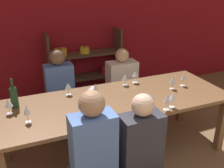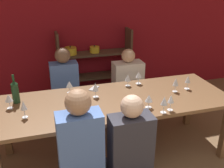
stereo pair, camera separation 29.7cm
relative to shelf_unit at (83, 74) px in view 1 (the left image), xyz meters
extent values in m
cube|color=maroon|center=(-0.23, 0.20, 0.87)|extent=(8.80, 0.06, 2.70)
cube|color=#4C3828|center=(-0.56, 0.00, 0.12)|extent=(0.04, 0.30, 1.21)
cube|color=#4C3828|center=(0.65, 0.00, 0.12)|extent=(0.04, 0.30, 1.21)
cube|color=#4C3828|center=(0.04, 0.00, -0.46)|extent=(1.21, 0.30, 0.04)
cylinder|color=black|center=(-0.36, 0.00, -0.38)|extent=(0.24, 0.24, 0.13)
sphere|color=black|center=(-0.36, 0.00, -0.30)|extent=(0.02, 0.02, 0.02)
cylinder|color=silver|center=(0.04, 0.00, -0.39)|extent=(0.18, 0.18, 0.11)
sphere|color=black|center=(0.04, 0.00, -0.32)|extent=(0.02, 0.02, 0.02)
cube|color=#4C3828|center=(0.04, 0.00, -0.06)|extent=(1.21, 0.30, 0.04)
cylinder|color=#338447|center=(-0.36, 0.00, 0.03)|extent=(0.18, 0.18, 0.14)
sphere|color=black|center=(-0.36, 0.00, 0.11)|extent=(0.02, 0.02, 0.02)
cylinder|color=red|center=(0.44, 0.00, 0.02)|extent=(0.23, 0.23, 0.13)
sphere|color=black|center=(0.44, 0.00, 0.10)|extent=(0.02, 0.02, 0.02)
cube|color=#4C3828|center=(0.04, 0.00, 0.34)|extent=(1.21, 0.30, 0.04)
cylinder|color=gold|center=(-0.36, 0.00, 0.42)|extent=(0.20, 0.20, 0.11)
sphere|color=black|center=(-0.36, 0.00, 0.49)|extent=(0.02, 0.02, 0.02)
cylinder|color=gold|center=(0.04, 0.00, 0.41)|extent=(0.16, 0.16, 0.10)
sphere|color=black|center=(0.04, 0.00, 0.48)|extent=(0.02, 0.02, 0.02)
cube|color=brown|center=(-0.10, -1.64, 0.26)|extent=(2.65, 0.96, 0.04)
cube|color=brown|center=(1.14, -2.04, -0.12)|extent=(0.08, 0.08, 0.72)
cube|color=brown|center=(-1.35, -1.24, -0.12)|extent=(0.08, 0.08, 0.72)
cube|color=brown|center=(1.14, -1.24, -0.12)|extent=(0.08, 0.08, 0.72)
cylinder|color=#19381E|center=(-1.16, -1.40, 0.39)|extent=(0.08, 0.08, 0.22)
cone|color=#19381E|center=(-1.16, -1.40, 0.51)|extent=(0.08, 0.08, 0.04)
cylinder|color=#19381E|center=(-1.16, -1.40, 0.57)|extent=(0.03, 0.03, 0.07)
cylinder|color=white|center=(0.29, -2.06, 0.28)|extent=(0.06, 0.06, 0.00)
cylinder|color=white|center=(0.29, -2.06, 0.32)|extent=(0.01, 0.01, 0.09)
cone|color=white|center=(0.29, -2.06, 0.41)|extent=(0.07, 0.07, 0.09)
cylinder|color=white|center=(-0.56, -1.31, 0.28)|extent=(0.06, 0.06, 0.00)
cylinder|color=white|center=(-0.56, -1.31, 0.32)|extent=(0.01, 0.01, 0.07)
cone|color=white|center=(-0.56, -1.31, 0.39)|extent=(0.08, 0.08, 0.07)
cylinder|color=white|center=(0.17, -1.31, 0.28)|extent=(0.06, 0.06, 0.00)
cylinder|color=white|center=(0.17, -1.31, 0.31)|extent=(0.01, 0.01, 0.07)
cone|color=white|center=(0.17, -1.31, 0.39)|extent=(0.08, 0.08, 0.09)
cylinder|color=maroon|center=(0.17, -1.31, 0.37)|extent=(0.04, 0.04, 0.03)
cylinder|color=white|center=(-1.22, -1.52, 0.28)|extent=(0.07, 0.07, 0.00)
cylinder|color=white|center=(-1.22, -1.52, 0.32)|extent=(0.01, 0.01, 0.08)
cone|color=white|center=(-1.22, -1.52, 0.40)|extent=(0.08, 0.08, 0.08)
cylinder|color=beige|center=(-1.22, -1.52, 0.38)|extent=(0.04, 0.04, 0.03)
cylinder|color=white|center=(0.33, -1.28, 0.28)|extent=(0.07, 0.07, 0.00)
cylinder|color=white|center=(0.33, -1.28, 0.32)|extent=(0.01, 0.01, 0.08)
cone|color=white|center=(0.33, -1.28, 0.40)|extent=(0.08, 0.08, 0.07)
cylinder|color=beige|center=(0.33, -1.28, 0.38)|extent=(0.04, 0.04, 0.03)
cylinder|color=white|center=(0.84, -1.60, 0.28)|extent=(0.06, 0.06, 0.00)
cylinder|color=white|center=(0.84, -1.60, 0.32)|extent=(0.01, 0.01, 0.08)
cone|color=white|center=(0.84, -1.60, 0.41)|extent=(0.07, 0.07, 0.09)
cylinder|color=white|center=(-1.07, -1.76, 0.28)|extent=(0.06, 0.06, 0.00)
cylinder|color=white|center=(-1.07, -1.76, 0.32)|extent=(0.01, 0.01, 0.08)
cone|color=white|center=(-1.07, -1.76, 0.41)|extent=(0.06, 0.06, 0.09)
cylinder|color=white|center=(-0.29, -1.51, 0.28)|extent=(0.07, 0.07, 0.00)
cylinder|color=white|center=(-0.29, -1.51, 0.32)|extent=(0.01, 0.01, 0.07)
cone|color=white|center=(-0.29, -1.51, 0.40)|extent=(0.07, 0.07, 0.10)
cylinder|color=maroon|center=(-0.29, -1.51, 0.38)|extent=(0.04, 0.04, 0.04)
cylinder|color=white|center=(0.19, -1.92, 0.28)|extent=(0.07, 0.07, 0.00)
cylinder|color=white|center=(0.19, -1.92, 0.32)|extent=(0.01, 0.01, 0.07)
cone|color=white|center=(0.19, -1.92, 0.39)|extent=(0.08, 0.08, 0.07)
cylinder|color=maroon|center=(0.19, -1.92, 0.37)|extent=(0.04, 0.04, 0.03)
cylinder|color=white|center=(-0.56, -1.81, 0.28)|extent=(0.07, 0.07, 0.00)
cylinder|color=white|center=(-0.56, -1.81, 0.32)|extent=(0.01, 0.01, 0.07)
cone|color=white|center=(-0.56, -1.81, 0.40)|extent=(0.07, 0.07, 0.09)
cylinder|color=maroon|center=(-0.56, -1.81, 0.37)|extent=(0.04, 0.04, 0.04)
cylinder|color=white|center=(0.66, -1.63, 0.28)|extent=(0.06, 0.06, 0.00)
cylinder|color=white|center=(0.66, -1.63, 0.32)|extent=(0.01, 0.01, 0.08)
cone|color=white|center=(0.66, -1.63, 0.41)|extent=(0.07, 0.07, 0.10)
cylinder|color=beige|center=(0.66, -1.63, 0.38)|extent=(0.04, 0.04, 0.04)
cylinder|color=white|center=(0.38, -2.03, 0.28)|extent=(0.06, 0.06, 0.00)
cylinder|color=white|center=(0.38, -2.03, 0.32)|extent=(0.01, 0.01, 0.09)
cone|color=white|center=(0.38, -2.03, 0.41)|extent=(0.07, 0.07, 0.08)
cylinder|color=beige|center=(0.38, -2.03, 0.39)|extent=(0.04, 0.04, 0.03)
cube|color=silver|center=(-0.26, -1.27, 0.28)|extent=(0.15, 0.16, 0.01)
cube|color=#2D2D38|center=(-0.19, -2.39, 0.21)|extent=(0.38, 0.21, 0.56)
sphere|color=beige|center=(-0.19, -2.39, 0.59)|extent=(0.19, 0.19, 0.19)
cube|color=#2D2D38|center=(-0.57, -0.82, -0.24)|extent=(0.37, 0.46, 0.48)
cube|color=#4C70B7|center=(-0.57, -0.82, 0.25)|extent=(0.37, 0.20, 0.50)
sphere|color=brown|center=(-0.57, -0.82, 0.60)|extent=(0.20, 0.20, 0.20)
cube|color=#4C70B7|center=(-0.62, -2.39, 0.29)|extent=(0.37, 0.20, 0.58)
sphere|color=#9E7556|center=(-0.62, -2.39, 0.69)|extent=(0.21, 0.21, 0.21)
cube|color=#2D2D38|center=(0.33, -0.86, -0.27)|extent=(0.43, 0.53, 0.43)
cube|color=silver|center=(0.33, -0.86, 0.19)|extent=(0.43, 0.23, 0.49)
sphere|color=tan|center=(0.33, -0.86, 0.53)|extent=(0.19, 0.19, 0.19)
camera|label=1|loc=(-1.15, -4.07, 1.59)|focal=42.00mm
camera|label=2|loc=(-0.87, -4.17, 1.59)|focal=42.00mm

